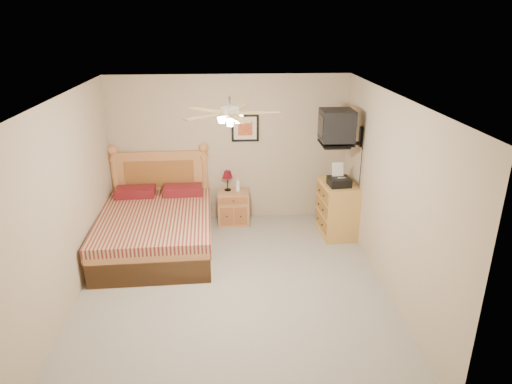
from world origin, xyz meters
TOP-DOWN VIEW (x-y plane):
  - floor at (0.00, 0.00)m, footprint 4.50×4.50m
  - ceiling at (0.00, 0.00)m, footprint 4.00×4.50m
  - wall_back at (0.00, 2.25)m, footprint 4.00×0.04m
  - wall_front at (0.00, -2.25)m, footprint 4.00×0.04m
  - wall_left at (-2.00, 0.00)m, footprint 0.04×4.50m
  - wall_right at (2.00, 0.00)m, footprint 0.04×4.50m
  - bed at (-1.15, 1.12)m, footprint 1.71×2.20m
  - nightstand at (0.05, 2.00)m, footprint 0.54×0.42m
  - table_lamp at (-0.04, 2.07)m, footprint 0.23×0.23m
  - lotion_bottle at (0.13, 2.02)m, footprint 0.10×0.10m
  - framed_picture at (0.27, 2.23)m, footprint 0.46×0.04m
  - dresser at (1.73, 1.46)m, footprint 0.57×0.79m
  - fax_machine at (1.69, 1.33)m, footprint 0.35×0.37m
  - magazine_lower at (1.70, 1.67)m, footprint 0.28×0.31m
  - magazine_upper at (1.71, 1.68)m, footprint 0.24×0.29m
  - wall_tv at (1.75, 1.34)m, footprint 0.56×0.46m
  - ceiling_fan at (0.00, -0.20)m, footprint 1.14×1.14m

SIDE VIEW (x-z plane):
  - floor at x=0.00m, z-range 0.00..0.00m
  - nightstand at x=0.05m, z-range 0.00..0.58m
  - dresser at x=1.73m, z-range 0.00..0.89m
  - bed at x=-1.15m, z-range 0.00..1.39m
  - lotion_bottle at x=0.13m, z-range 0.58..0.82m
  - table_lamp at x=-0.04m, z-range 0.58..0.93m
  - magazine_lower at x=1.70m, z-range 0.89..0.92m
  - magazine_upper at x=1.71m, z-range 0.92..0.93m
  - fax_machine at x=1.69m, z-range 0.89..1.24m
  - wall_back at x=0.00m, z-range 0.00..2.50m
  - wall_front at x=0.00m, z-range 0.00..2.50m
  - wall_left at x=-2.00m, z-range 0.00..2.50m
  - wall_right at x=2.00m, z-range 0.00..2.50m
  - framed_picture at x=0.27m, z-range 1.39..1.85m
  - wall_tv at x=1.75m, z-range 1.52..2.10m
  - ceiling_fan at x=0.00m, z-range 2.22..2.50m
  - ceiling at x=0.00m, z-range 2.48..2.52m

